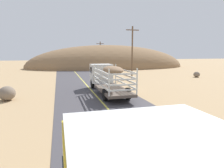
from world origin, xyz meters
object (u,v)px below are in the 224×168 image
object	(u,v)px
livestock_truck	(105,75)
boulder_far_horizon	(197,74)
power_pole_far	(100,54)
power_pole_mid	(132,51)
boulder_near_shoulder	(7,93)

from	to	relation	value
livestock_truck	boulder_far_horizon	world-z (taller)	livestock_truck
boulder_far_horizon	power_pole_far	bearing A→B (deg)	113.54
power_pole_mid	power_pole_far	xyz separation A→B (m)	(0.00, 25.70, -0.55)
livestock_truck	boulder_far_horizon	distance (m)	20.50
boulder_far_horizon	power_pole_mid	bearing A→B (deg)	173.57
livestock_truck	power_pole_far	xyz separation A→B (m)	(6.89, 35.40, 2.23)
boulder_near_shoulder	power_pole_far	bearing A→B (deg)	66.18
livestock_truck	power_pole_far	distance (m)	36.13
livestock_truck	boulder_near_shoulder	distance (m)	9.87
livestock_truck	boulder_near_shoulder	world-z (taller)	livestock_truck
power_pole_mid	boulder_near_shoulder	distance (m)	20.57
boulder_near_shoulder	boulder_far_horizon	xyz separation A→B (m)	(28.27, 10.32, -0.17)
power_pole_mid	boulder_near_shoulder	size ratio (longest dim) A/B	4.97
power_pole_far	power_pole_mid	bearing A→B (deg)	-90.00
power_pole_mid	boulder_far_horizon	size ratio (longest dim) A/B	7.18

